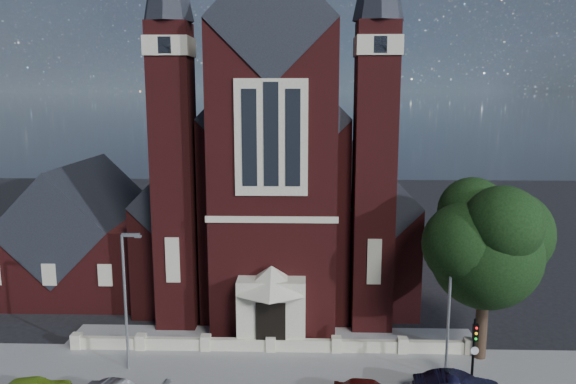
# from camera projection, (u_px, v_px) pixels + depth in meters

# --- Properties ---
(ground) EXTENTS (120.00, 120.00, 0.00)m
(ground) POSITION_uv_depth(u_px,v_px,m) (277.00, 301.00, 42.70)
(ground) COLOR black
(ground) RESTS_ON ground
(pavement_strip) EXTENTS (60.00, 5.00, 0.12)m
(pavement_strip) POSITION_uv_depth(u_px,v_px,m) (269.00, 368.00, 32.37)
(pavement_strip) COLOR gray
(pavement_strip) RESTS_ON ground
(forecourt_paving) EXTENTS (26.00, 3.00, 0.14)m
(forecourt_paving) POSITION_uv_depth(u_px,v_px,m) (273.00, 338.00, 36.30)
(forecourt_paving) COLOR gray
(forecourt_paving) RESTS_ON ground
(forecourt_wall) EXTENTS (24.00, 0.40, 0.90)m
(forecourt_wall) POSITION_uv_depth(u_px,v_px,m) (271.00, 352.00, 34.33)
(forecourt_wall) COLOR #BEB597
(forecourt_wall) RESTS_ON ground
(church) EXTENTS (20.01, 34.90, 29.20)m
(church) POSITION_uv_depth(u_px,v_px,m) (281.00, 179.00, 49.06)
(church) COLOR #4A1413
(church) RESTS_ON ground
(parish_hall) EXTENTS (12.00, 12.20, 10.24)m
(parish_hall) POSITION_uv_depth(u_px,v_px,m) (82.00, 238.00, 45.39)
(parish_hall) COLOR #4A1413
(parish_hall) RESTS_ON ground
(street_tree) EXTENTS (6.40, 6.60, 10.70)m
(street_tree) POSITION_uv_depth(u_px,v_px,m) (490.00, 248.00, 31.97)
(street_tree) COLOR black
(street_tree) RESTS_ON ground
(street_lamp_left) EXTENTS (1.16, 0.22, 8.09)m
(street_lamp_left) POSITION_uv_depth(u_px,v_px,m) (126.00, 294.00, 31.29)
(street_lamp_left) COLOR gray
(street_lamp_left) RESTS_ON ground
(street_lamp_right) EXTENTS (1.16, 0.22, 8.09)m
(street_lamp_right) POSITION_uv_depth(u_px,v_px,m) (451.00, 297.00, 30.78)
(street_lamp_right) COLOR gray
(street_lamp_right) RESTS_ON ground
(traffic_signal) EXTENTS (0.28, 0.42, 4.00)m
(traffic_signal) POSITION_uv_depth(u_px,v_px,m) (474.00, 345.00, 29.56)
(traffic_signal) COLOR black
(traffic_signal) RESTS_ON ground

